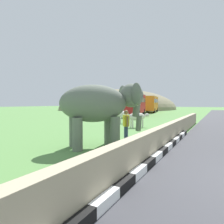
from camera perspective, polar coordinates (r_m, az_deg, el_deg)
name	(u,v)px	position (r m, az deg, el deg)	size (l,w,h in m)	color
striped_curb	(144,168)	(6.12, 9.09, -15.49)	(16.20, 0.20, 0.24)	white
barrier_parapet	(156,141)	(8.29, 12.51, -8.03)	(28.00, 0.36, 1.00)	tan
elephant	(102,105)	(9.20, -2.94, 2.13)	(3.88, 3.78, 2.96)	slate
person_handler	(126,124)	(10.34, 4.03, -3.50)	(0.54, 0.49, 1.66)	navy
bus_red	(134,103)	(32.22, 6.40, 2.63)	(9.46, 4.35, 3.50)	#B21E1E
bus_orange	(150,103)	(44.70, 10.94, 2.56)	(9.68, 4.17, 3.50)	orange
cow_near	(137,117)	(16.71, 7.26, -1.41)	(1.65, 1.61, 1.23)	beige
cow_mid	(122,115)	(19.82, 2.94, -0.78)	(1.90, 1.14, 1.23)	beige
hill_east	(120,109)	(67.67, 2.34, 0.81)	(45.21, 36.17, 13.18)	#787256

